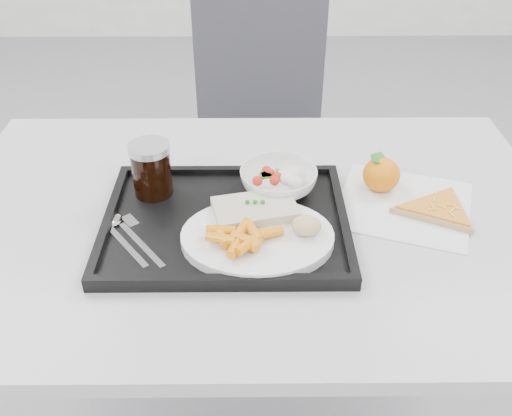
% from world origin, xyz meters
% --- Properties ---
extents(table, '(1.20, 0.80, 0.75)m').
position_xyz_m(table, '(0.00, 0.30, 0.68)').
color(table, '#BDBDBF').
rests_on(table, ground).
extents(chair, '(0.42, 0.42, 0.93)m').
position_xyz_m(chair, '(0.03, 1.07, 0.54)').
color(chair, '#3F3E46').
rests_on(chair, ground).
extents(tray, '(0.45, 0.35, 0.03)m').
position_xyz_m(tray, '(-0.05, 0.25, 0.76)').
color(tray, black).
rests_on(tray, table).
extents(dinner_plate, '(0.27, 0.27, 0.02)m').
position_xyz_m(dinner_plate, '(0.01, 0.19, 0.77)').
color(dinner_plate, white).
rests_on(dinner_plate, tray).
extents(fish_fillet, '(0.17, 0.12, 0.03)m').
position_xyz_m(fish_fillet, '(0.01, 0.25, 0.79)').
color(fish_fillet, beige).
rests_on(fish_fillet, dinner_plate).
extents(bread_roll, '(0.07, 0.06, 0.03)m').
position_xyz_m(bread_roll, '(0.10, 0.19, 0.80)').
color(bread_roll, '#EACD86').
rests_on(bread_roll, dinner_plate).
extents(salad_bowl, '(0.15, 0.15, 0.05)m').
position_xyz_m(salad_bowl, '(0.05, 0.35, 0.79)').
color(salad_bowl, white).
rests_on(salad_bowl, tray).
extents(cola_glass, '(0.08, 0.08, 0.11)m').
position_xyz_m(cola_glass, '(-0.19, 0.35, 0.82)').
color(cola_glass, black).
rests_on(cola_glass, tray).
extents(cutlery, '(0.13, 0.16, 0.01)m').
position_xyz_m(cutlery, '(-0.22, 0.21, 0.77)').
color(cutlery, silver).
rests_on(cutlery, tray).
extents(napkin, '(0.32, 0.31, 0.00)m').
position_xyz_m(napkin, '(0.30, 0.32, 0.75)').
color(napkin, silver).
rests_on(napkin, table).
extents(tangerine, '(0.08, 0.08, 0.07)m').
position_xyz_m(tangerine, '(0.26, 0.38, 0.79)').
color(tangerine, '#FFB01A').
rests_on(tangerine, napkin).
extents(pizza_slice, '(0.19, 0.19, 0.02)m').
position_xyz_m(pizza_slice, '(0.36, 0.29, 0.76)').
color(pizza_slice, tan).
rests_on(pizza_slice, napkin).
extents(carrot_pile, '(0.14, 0.09, 0.03)m').
position_xyz_m(carrot_pile, '(-0.02, 0.16, 0.80)').
color(carrot_pile, orange).
rests_on(carrot_pile, dinner_plate).
extents(salad_contents, '(0.10, 0.06, 0.02)m').
position_xyz_m(salad_contents, '(0.06, 0.35, 0.80)').
color(salad_contents, red).
rests_on(salad_contents, salad_bowl).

